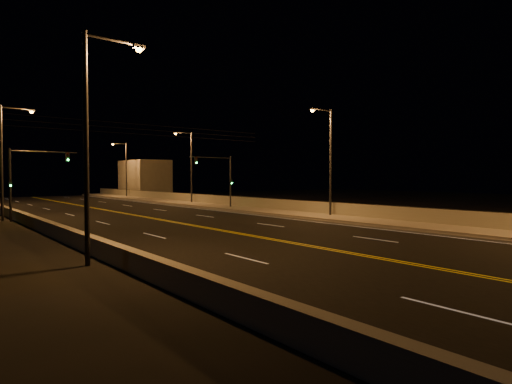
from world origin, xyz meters
TOP-DOWN VIEW (x-y plane):
  - road at (0.00, 20.00)m, footprint 18.00×120.00m
  - sidewalk at (10.80, 20.00)m, footprint 3.60×120.00m
  - curb at (8.93, 20.00)m, footprint 0.14×120.00m
  - parapet_wall at (12.45, 20.00)m, footprint 0.30×120.00m
  - jersey_barrier at (-9.24, 20.00)m, footprint 0.45×120.00m
  - distant_building_right at (16.50, 68.68)m, footprint 6.00×10.00m
  - parapet_rail at (12.45, 20.00)m, footprint 0.06×120.00m
  - lane_markings at (0.00, 19.93)m, footprint 17.32×116.00m
  - streetlight_1 at (11.52, 20.31)m, footprint 2.55×0.28m
  - streetlight_2 at (11.52, 43.60)m, footprint 2.55×0.28m
  - streetlight_3 at (11.52, 65.26)m, footprint 2.55×0.28m
  - streetlight_4 at (-9.92, 13.25)m, footprint 2.55×0.28m
  - streetlight_5 at (-9.92, 34.98)m, footprint 2.55×0.28m
  - traffic_signal_right at (9.96, 33.83)m, footprint 5.11×0.31m
  - traffic_signal_left at (-8.76, 33.83)m, footprint 5.11×0.31m
  - overhead_wires at (0.00, 29.50)m, footprint 22.00×0.03m

SIDE VIEW (x-z plane):
  - road at x=0.00m, z-range 0.00..0.02m
  - lane_markings at x=0.00m, z-range 0.02..0.02m
  - curb at x=8.93m, z-range 0.00..0.15m
  - sidewalk at x=10.80m, z-range 0.00..0.30m
  - jersey_barrier at x=-9.24m, z-range 0.00..0.80m
  - parapet_wall at x=12.45m, z-range 0.30..1.30m
  - parapet_rail at x=12.45m, z-range 1.30..1.36m
  - distant_building_right at x=16.50m, z-range 0.00..6.46m
  - traffic_signal_right at x=9.96m, z-range 0.79..6.51m
  - traffic_signal_left at x=-8.76m, z-range 0.79..6.51m
  - streetlight_1 at x=11.52m, z-range 0.71..9.86m
  - streetlight_2 at x=11.52m, z-range 0.71..9.86m
  - streetlight_3 at x=11.52m, z-range 0.71..9.86m
  - streetlight_4 at x=-9.92m, z-range 0.71..9.86m
  - streetlight_5 at x=-9.92m, z-range 0.71..9.86m
  - overhead_wires at x=0.00m, z-range 6.98..7.81m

